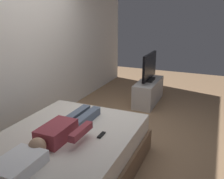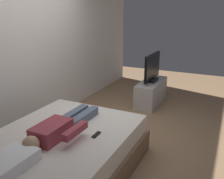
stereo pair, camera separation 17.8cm
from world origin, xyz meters
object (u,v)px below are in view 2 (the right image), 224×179
(pillow, at_px, (10,162))
(remote, at_px, (96,135))
(tv_stand, at_px, (151,92))
(tv, at_px, (152,68))
(bed, at_px, (60,155))
(person, at_px, (60,127))

(pillow, xyz_separation_m, remote, (0.90, -0.41, -0.05))
(remote, xyz_separation_m, tv_stand, (2.67, 0.17, -0.30))
(remote, distance_m, tv, 2.69)
(bed, height_order, pillow, pillow)
(person, height_order, remote, person)
(pillow, distance_m, remote, 0.99)
(person, distance_m, tv_stand, 2.86)
(person, relative_size, remote, 8.40)
(person, relative_size, tv_stand, 1.15)
(person, height_order, tv, tv)
(pillow, bearing_deg, bed, -0.00)
(bed, relative_size, pillow, 4.33)
(pillow, height_order, tv, tv)
(person, distance_m, remote, 0.44)
(pillow, bearing_deg, person, -0.22)
(tv, bearing_deg, remote, -176.42)
(bed, relative_size, person, 1.65)
(bed, distance_m, person, 0.36)
(pillow, bearing_deg, tv, -3.85)
(tv_stand, bearing_deg, pillow, 176.15)
(bed, distance_m, tv_stand, 2.86)
(bed, height_order, remote, remote)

